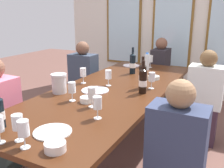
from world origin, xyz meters
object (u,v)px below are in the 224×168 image
at_px(wine_glass_3, 150,59).
at_px(seated_person_1, 204,100).
at_px(seated_person_3, 175,162).
at_px(wine_bottle_2, 133,63).
at_px(dining_table, 112,94).
at_px(wine_glass_4, 97,103).
at_px(wine_glass_2, 108,75).
at_px(metal_pitcher, 59,83).
at_px(white_plate_2, 95,90).
at_px(tasting_bowl_1, 87,100).
at_px(seated_person_4, 160,73).
at_px(seated_person_0, 84,82).
at_px(wine_bottle_3, 142,76).
at_px(wine_glass_1, 72,88).
at_px(white_plate_1, 131,66).
at_px(wine_glass_7, 23,129).
at_px(tasting_bowl_0, 154,78).
at_px(wine_bottle_0, 143,81).
at_px(wine_glass_8, 92,94).
at_px(wine_glass_6, 152,78).
at_px(white_plate_0, 53,132).
at_px(wine_glass_0, 17,123).
at_px(water_bottle, 147,62).
at_px(seated_person_2, 1,118).
at_px(tasting_bowl_2, 55,147).
at_px(wine_glass_5, 83,73).

xyz_separation_m(wine_glass_3, seated_person_1, (0.82, -0.47, -0.33)).
bearing_deg(wine_glass_3, seated_person_3, -66.09).
bearing_deg(wine_bottle_2, dining_table, -84.48).
bearing_deg(wine_glass_4, wine_glass_2, 112.64).
distance_m(metal_pitcher, wine_bottle_2, 1.12).
bearing_deg(wine_glass_4, white_plate_2, 122.39).
xyz_separation_m(tasting_bowl_1, seated_person_4, (0.01, 2.20, -0.24)).
distance_m(white_plate_2, seated_person_0, 1.15).
distance_m(wine_bottle_3, wine_glass_1, 0.78).
relative_size(metal_pitcher, seated_person_0, 0.17).
bearing_deg(white_plate_1, wine_glass_7, -81.81).
bearing_deg(tasting_bowl_0, wine_glass_7, -95.74).
bearing_deg(wine_glass_7, wine_bottle_0, 78.91).
height_order(wine_glass_8, seated_person_1, seated_person_1).
distance_m(wine_glass_3, wine_glass_6, 1.04).
relative_size(white_plate_0, seated_person_1, 0.23).
distance_m(wine_glass_0, wine_glass_4, 0.58).
relative_size(wine_glass_2, wine_glass_4, 1.00).
relative_size(wine_glass_0, wine_glass_8, 1.00).
distance_m(water_bottle, wine_glass_1, 1.50).
height_order(white_plate_0, wine_bottle_0, wine_bottle_0).
xyz_separation_m(dining_table, wine_glass_3, (0.02, 1.16, 0.18)).
xyz_separation_m(wine_glass_0, wine_glass_8, (0.10, 0.70, -0.00)).
relative_size(wine_glass_2, seated_person_3, 0.16).
xyz_separation_m(seated_person_2, seated_person_3, (1.68, 0.03, 0.00)).
distance_m(tasting_bowl_2, water_bottle, 2.24).
bearing_deg(wine_glass_2, seated_person_1, 33.92).
distance_m(wine_glass_2, wine_glass_6, 0.46).
bearing_deg(white_plate_1, wine_glass_1, -85.83).
distance_m(wine_glass_5, wine_glass_8, 0.74).
distance_m(wine_glass_3, seated_person_1, 1.00).
height_order(white_plate_0, white_plate_2, same).
height_order(wine_glass_7, seated_person_4, seated_person_4).
relative_size(tasting_bowl_1, seated_person_0, 0.11).
relative_size(tasting_bowl_0, wine_glass_0, 0.79).
relative_size(wine_glass_1, seated_person_4, 0.16).
relative_size(white_plate_1, metal_pitcher, 1.28).
relative_size(wine_bottle_2, water_bottle, 1.41).
distance_m(wine_bottle_3, wine_glass_6, 0.10).
bearing_deg(tasting_bowl_1, wine_glass_6, 59.91).
distance_m(seated_person_0, seated_person_2, 1.45).
xyz_separation_m(wine_glass_0, seated_person_3, (0.85, 0.55, -0.34)).
xyz_separation_m(dining_table, white_plate_0, (0.10, -1.06, 0.06)).
height_order(white_plate_0, seated_person_0, seated_person_0).
height_order(metal_pitcher, wine_glass_1, metal_pitcher).
distance_m(tasting_bowl_0, wine_glass_1, 1.14).
bearing_deg(dining_table, seated_person_4, 90.00).
height_order(metal_pitcher, seated_person_3, seated_person_3).
xyz_separation_m(wine_glass_1, wine_glass_2, (0.06, 0.57, 0.00)).
distance_m(dining_table, wine_glass_4, 0.79).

